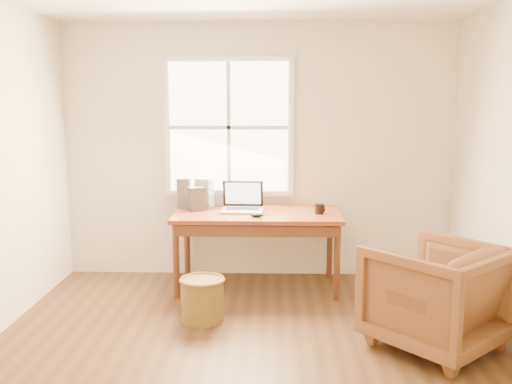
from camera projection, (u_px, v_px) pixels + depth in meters
room_shell at (248, 177)px, 3.80m from camera, size 4.04×4.54×2.64m
desk at (257, 215)px, 5.51m from camera, size 1.60×0.80×0.04m
armchair at (435, 295)px, 4.21m from camera, size 1.21×1.22×0.79m
wicker_stool at (202, 300)px, 4.74m from camera, size 0.45×0.45×0.35m
laptop at (242, 197)px, 5.51m from camera, size 0.41×0.43×0.30m
mouse at (256, 215)px, 5.29m from camera, size 0.12×0.08×0.04m
coffee_mug at (319, 209)px, 5.44m from camera, size 0.09×0.09×0.10m
cd_stack_a at (204, 193)px, 5.72m from camera, size 0.19×0.17×0.30m
cd_stack_b at (197, 198)px, 5.61m from camera, size 0.19×0.18×0.23m
cd_stack_c at (184, 193)px, 5.74m from camera, size 0.14×0.13×0.30m
cd_stack_d at (223, 198)px, 5.83m from camera, size 0.16×0.15×0.17m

